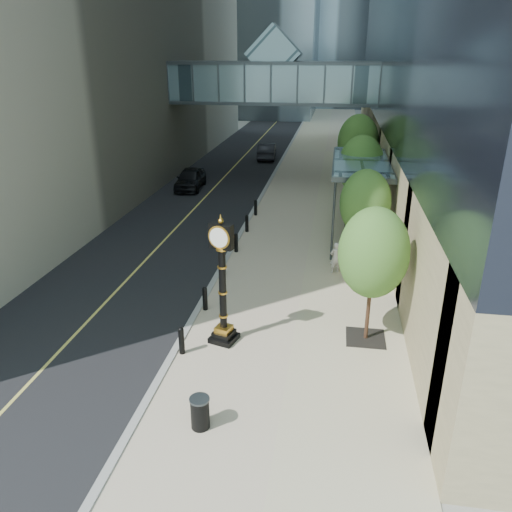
{
  "coord_description": "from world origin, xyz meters",
  "views": [
    {
      "loc": [
        2.14,
        -13.09,
        9.69
      ],
      "look_at": [
        -0.68,
        4.54,
        2.39
      ],
      "focal_mm": 35.0,
      "sensor_mm": 36.0,
      "label": 1
    }
  ],
  "objects_px": {
    "street_clock": "(223,290)",
    "car_near": "(190,179)",
    "pedestrian": "(335,258)",
    "car_far": "(267,151)",
    "trash_bin": "(200,413)"
  },
  "relations": [
    {
      "from": "trash_bin",
      "to": "car_far",
      "type": "relative_size",
      "value": 0.19
    },
    {
      "from": "pedestrian",
      "to": "car_near",
      "type": "distance_m",
      "value": 18.05
    },
    {
      "from": "pedestrian",
      "to": "car_near",
      "type": "height_order",
      "value": "car_near"
    },
    {
      "from": "car_near",
      "to": "car_far",
      "type": "distance_m",
      "value": 13.12
    },
    {
      "from": "car_near",
      "to": "car_far",
      "type": "xyz_separation_m",
      "value": [
        4.16,
        12.44,
        -0.01
      ]
    },
    {
      "from": "trash_bin",
      "to": "pedestrian",
      "type": "height_order",
      "value": "pedestrian"
    },
    {
      "from": "street_clock",
      "to": "car_far",
      "type": "bearing_deg",
      "value": 111.91
    },
    {
      "from": "street_clock",
      "to": "car_far",
      "type": "distance_m",
      "value": 33.54
    },
    {
      "from": "street_clock",
      "to": "pedestrian",
      "type": "relative_size",
      "value": 3.07
    },
    {
      "from": "car_near",
      "to": "car_far",
      "type": "bearing_deg",
      "value": 67.67
    },
    {
      "from": "trash_bin",
      "to": "street_clock",
      "type": "bearing_deg",
      "value": 94.22
    },
    {
      "from": "street_clock",
      "to": "car_near",
      "type": "relative_size",
      "value": 1.01
    },
    {
      "from": "pedestrian",
      "to": "car_near",
      "type": "bearing_deg",
      "value": -76.35
    },
    {
      "from": "street_clock",
      "to": "car_near",
      "type": "xyz_separation_m",
      "value": [
        -7.25,
        20.94,
        -1.26
      ]
    },
    {
      "from": "car_far",
      "to": "pedestrian",
      "type": "bearing_deg",
      "value": 100.56
    }
  ]
}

